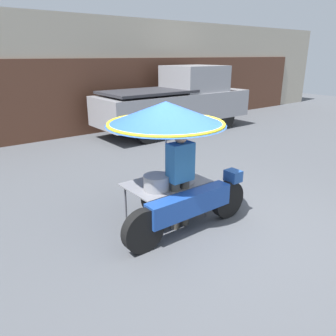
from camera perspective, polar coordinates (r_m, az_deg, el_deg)
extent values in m
plane|color=#4C4F54|center=(5.14, 7.93, -10.16)|extent=(36.00, 36.00, 0.00)
cube|color=#B2A893|center=(11.57, -22.03, 14.54)|extent=(28.00, 2.00, 3.67)
cube|color=#563323|center=(10.64, -19.97, 10.99)|extent=(23.80, 0.06, 2.39)
cylinder|color=black|center=(5.36, 10.33, -5.38)|extent=(0.61, 0.14, 0.61)
cylinder|color=black|center=(4.40, -4.35, -10.85)|extent=(0.61, 0.14, 0.61)
cube|color=#1E479E|center=(4.76, 3.80, -6.20)|extent=(1.43, 0.24, 0.32)
cube|color=#234C93|center=(5.28, 11.27, -1.35)|extent=(0.20, 0.24, 0.18)
cylinder|color=black|center=(5.42, -1.94, -5.12)|extent=(0.55, 0.14, 0.55)
cylinder|color=#515156|center=(5.31, 6.60, -5.49)|extent=(0.03, 0.03, 0.60)
cylinder|color=#515156|center=(5.79, 1.76, -3.22)|extent=(0.03, 0.03, 0.60)
cylinder|color=#515156|center=(4.69, -2.95, -8.86)|extent=(0.03, 0.03, 0.60)
cylinder|color=#515156|center=(5.23, -7.39, -5.93)|extent=(0.03, 0.03, 0.60)
cube|color=gray|center=(5.11, -0.34, -2.61)|extent=(1.26, 0.83, 0.02)
cylinder|color=#B2B2B7|center=(4.95, -0.35, 2.40)|extent=(0.03, 0.03, 0.91)
cone|color=blue|center=(4.81, -0.37, 9.55)|extent=(1.78, 1.78, 0.34)
torus|color=yellow|center=(4.84, -0.37, 7.81)|extent=(1.74, 1.74, 0.05)
cylinder|color=#939399|center=(4.80, -1.98, -2.54)|extent=(0.39, 0.39, 0.22)
cylinder|color=#939399|center=(5.11, 2.46, -1.32)|extent=(0.40, 0.40, 0.20)
cylinder|color=red|center=(5.44, 1.09, -0.05)|extent=(0.21, 0.21, 0.19)
cylinder|color=#4C473D|center=(4.91, 1.26, -6.49)|extent=(0.14, 0.14, 0.75)
cylinder|color=#4C473D|center=(5.01, 2.87, -5.94)|extent=(0.14, 0.14, 0.75)
cube|color=teal|center=(4.71, 2.17, 1.05)|extent=(0.38, 0.22, 0.56)
sphere|color=tan|center=(4.61, 2.23, 5.60)|extent=(0.20, 0.20, 0.20)
cylinder|color=black|center=(11.81, 9.77, 8.70)|extent=(0.82, 0.24, 0.82)
cylinder|color=black|center=(12.88, 4.69, 9.76)|extent=(0.82, 0.24, 0.82)
cylinder|color=black|center=(9.70, -3.56, 6.69)|extent=(0.82, 0.24, 0.82)
cylinder|color=black|center=(10.98, -8.14, 8.00)|extent=(0.82, 0.24, 0.82)
cube|color=#939399|center=(11.18, 1.15, 10.71)|extent=(5.43, 1.81, 0.89)
cube|color=#939399|center=(11.65, 4.63, 15.29)|extent=(1.85, 1.67, 0.85)
cube|color=#2D2D33|center=(10.47, -3.59, 13.11)|extent=(2.83, 1.74, 0.08)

